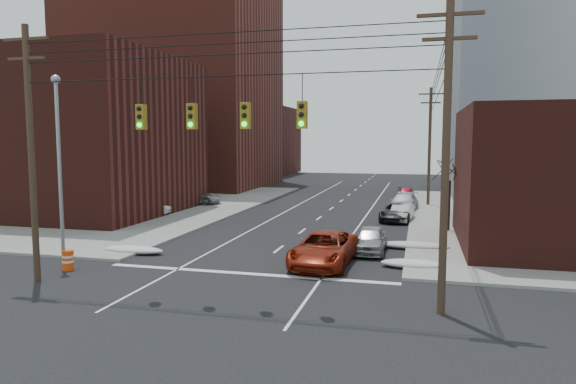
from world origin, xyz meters
The scene contains 28 objects.
ground centered at (0.00, 0.00, 0.00)m, with size 160.00×160.00×0.00m, color black.
sidewalk_nw centered at (-27.00, 27.00, 0.07)m, with size 40.00×40.00×0.15m, color gray.
building_brick_tall centered at (-24.00, 48.00, 15.00)m, with size 24.00×20.00×30.00m, color maroon.
building_brick_near centered at (-22.00, 22.00, 6.50)m, with size 20.00×16.00×13.00m, color #481A15.
building_brick_far centered at (-26.00, 74.00, 6.00)m, with size 22.00×18.00×12.00m, color #481A15.
building_office centered at (22.00, 44.00, 12.50)m, with size 22.00×20.00×25.00m, color gray.
building_glass centered at (24.00, 70.00, 11.00)m, with size 20.00×18.00×22.00m, color gray.
utility_pole_left centered at (-8.50, 3.00, 5.78)m, with size 2.20×0.28×11.00m.
utility_pole_right centered at (8.50, 3.00, 5.78)m, with size 2.20×0.28×11.00m.
utility_pole_far centered at (8.50, 34.00, 5.78)m, with size 2.20×0.28×11.00m.
traffic_signals centered at (0.10, 2.97, 7.17)m, with size 17.00×0.42×2.02m.
street_light centered at (-9.50, 6.00, 5.54)m, with size 0.44×0.44×9.32m.
bare_tree centered at (9.59, 20.00, 2.32)m, with size 2.09×2.20×4.93m.
snow_nw centered at (-7.40, 9.00, 0.21)m, with size 3.50×1.08×0.42m, color silver.
snow_ne centered at (7.40, 9.50, 0.21)m, with size 3.00×1.08×0.42m, color silver.
snow_east_far centered at (7.40, 14.00, 0.21)m, with size 4.00×1.08×0.42m, color silver.
red_pickup centered at (3.15, 9.10, 0.81)m, with size 2.69×5.84×1.62m, color maroon.
parked_car_a centered at (5.10, 12.52, 0.72)m, with size 1.69×4.20×1.43m, color #9E9FA3.
parked_car_b centered at (6.40, 24.00, 0.65)m, with size 1.38×3.97×1.31m, color silver.
parked_car_c centered at (6.03, 24.21, 0.67)m, with size 2.23×4.83×1.34m, color black.
parked_car_d centered at (6.40, 29.62, 0.76)m, with size 2.12×5.22×1.51m, color silver.
parked_car_e centered at (6.40, 38.59, 0.69)m, with size 1.63×4.06×1.38m, color maroon.
parked_car_f centered at (6.17, 40.09, 0.63)m, with size 1.32×3.79×1.25m, color black.
lot_car_a centered at (-13.91, 21.46, 0.83)m, with size 1.44×4.13×1.36m, color silver.
lot_car_b centered at (-12.91, 29.13, 0.83)m, with size 2.27×4.91×1.37m, color #9E9EA2.
lot_car_c centered at (-18.80, 24.84, 0.82)m, with size 1.87×4.60×1.33m, color black.
lot_car_d centered at (-19.84, 23.01, 0.89)m, with size 1.74×4.32×1.47m, color #ACACB1.
construction_barrel centered at (-8.50, 5.04, 0.49)m, with size 0.56×0.56×0.95m.
Camera 1 is at (7.62, -15.58, 6.18)m, focal length 32.00 mm.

